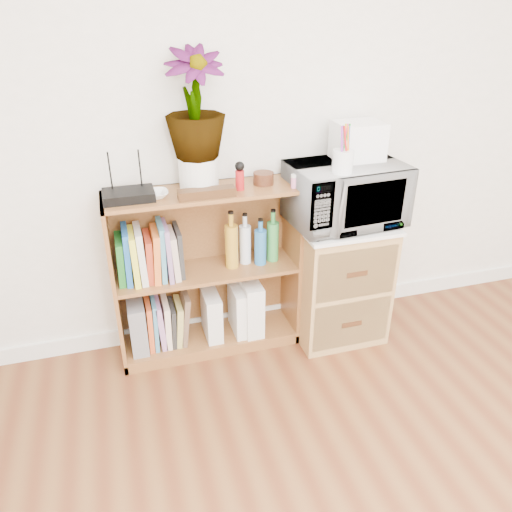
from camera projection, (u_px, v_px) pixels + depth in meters
name	position (u px, v px, depth m)	size (l,w,h in m)	color
skirting_board	(260.00, 314.00, 3.12)	(4.00, 0.02, 0.10)	white
bookshelf	(207.00, 273.00, 2.72)	(1.00, 0.30, 0.95)	brown
wicker_unit	(337.00, 280.00, 2.90)	(0.50, 0.45, 0.70)	#9E7542
microwave	(345.00, 194.00, 2.65)	(0.59, 0.40, 0.33)	white
pen_cup	(343.00, 161.00, 2.42)	(0.10, 0.10, 0.11)	white
small_appliance	(358.00, 141.00, 2.61)	(0.25, 0.20, 0.19)	white
router	(129.00, 195.00, 2.38)	(0.24, 0.17, 0.04)	black
white_bowl	(155.00, 194.00, 2.41)	(0.13, 0.13, 0.03)	white
plant_pot	(199.00, 174.00, 2.48)	(0.20, 0.20, 0.17)	silver
potted_plant	(195.00, 104.00, 2.32)	(0.28, 0.28, 0.51)	#35702D
trinket_box	(207.00, 193.00, 2.41)	(0.28, 0.07, 0.04)	#321E0D
kokeshi_doll	(240.00, 180.00, 2.49)	(0.04, 0.04, 0.10)	#A81418
wooden_bowl	(263.00, 178.00, 2.58)	(0.11, 0.11, 0.06)	#3A1A0F
paint_jars	(300.00, 181.00, 2.53)	(0.12, 0.04, 0.06)	pink
file_box	(137.00, 324.00, 2.74)	(0.09, 0.23, 0.29)	slate
magazine_holder_left	(212.00, 314.00, 2.84)	(0.09, 0.22, 0.27)	silver
magazine_holder_mid	(240.00, 309.00, 2.88)	(0.09, 0.23, 0.28)	white
magazine_holder_right	(250.00, 305.00, 2.89)	(0.10, 0.26, 0.32)	white
cookbooks	(149.00, 254.00, 2.57)	(0.34, 0.20, 0.30)	#1D6D23
liquor_bottles	(251.00, 239.00, 2.71)	(0.31, 0.07, 0.31)	#BC8B23
lower_books	(167.00, 321.00, 2.78)	(0.24, 0.19, 0.30)	#D65425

